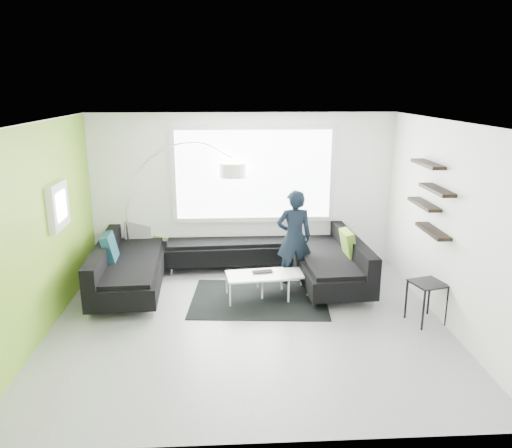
{
  "coord_description": "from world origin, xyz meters",
  "views": [
    {
      "loc": [
        -0.26,
        -6.46,
        3.24
      ],
      "look_at": [
        0.16,
        0.9,
        1.2
      ],
      "focal_mm": 35.0,
      "sensor_mm": 36.0,
      "label": 1
    }
  ],
  "objects_px": {
    "coffee_table": "(270,284)",
    "laptop": "(263,273)",
    "side_table": "(426,302)",
    "arc_lamp": "(126,209)",
    "sectional_sofa": "(230,260)",
    "person": "(294,238)"
  },
  "relations": [
    {
      "from": "person",
      "to": "laptop",
      "type": "distance_m",
      "value": 0.89
    },
    {
      "from": "sectional_sofa",
      "to": "coffee_table",
      "type": "height_order",
      "value": "sectional_sofa"
    },
    {
      "from": "coffee_table",
      "to": "side_table",
      "type": "relative_size",
      "value": 2.05
    },
    {
      "from": "sectional_sofa",
      "to": "person",
      "type": "xyz_separation_m",
      "value": [
        1.07,
        -0.09,
        0.4
      ]
    },
    {
      "from": "laptop",
      "to": "coffee_table",
      "type": "bearing_deg",
      "value": 19.18
    },
    {
      "from": "side_table",
      "to": "person",
      "type": "distance_m",
      "value": 2.35
    },
    {
      "from": "coffee_table",
      "to": "laptop",
      "type": "xyz_separation_m",
      "value": [
        -0.11,
        -0.06,
        0.21
      ]
    },
    {
      "from": "laptop",
      "to": "side_table",
      "type": "bearing_deg",
      "value": -32.92
    },
    {
      "from": "side_table",
      "to": "laptop",
      "type": "xyz_separation_m",
      "value": [
        -2.24,
        0.99,
        0.11
      ]
    },
    {
      "from": "person",
      "to": "laptop",
      "type": "height_order",
      "value": "person"
    },
    {
      "from": "side_table",
      "to": "laptop",
      "type": "distance_m",
      "value": 2.45
    },
    {
      "from": "sectional_sofa",
      "to": "arc_lamp",
      "type": "xyz_separation_m",
      "value": [
        -1.81,
        0.61,
        0.75
      ]
    },
    {
      "from": "sectional_sofa",
      "to": "laptop",
      "type": "xyz_separation_m",
      "value": [
        0.51,
        -0.66,
        0.0
      ]
    },
    {
      "from": "sectional_sofa",
      "to": "laptop",
      "type": "relative_size",
      "value": 12.64
    },
    {
      "from": "coffee_table",
      "to": "sectional_sofa",
      "type": "bearing_deg",
      "value": 130.53
    },
    {
      "from": "side_table",
      "to": "sectional_sofa",
      "type": "bearing_deg",
      "value": 149.16
    },
    {
      "from": "coffee_table",
      "to": "side_table",
      "type": "bearing_deg",
      "value": -32.2
    },
    {
      "from": "coffee_table",
      "to": "arc_lamp",
      "type": "bearing_deg",
      "value": 147.78
    },
    {
      "from": "coffee_table",
      "to": "side_table",
      "type": "xyz_separation_m",
      "value": [
        2.13,
        -1.05,
        0.1
      ]
    },
    {
      "from": "coffee_table",
      "to": "laptop",
      "type": "relative_size",
      "value": 3.48
    },
    {
      "from": "sectional_sofa",
      "to": "laptop",
      "type": "bearing_deg",
      "value": -54.95
    },
    {
      "from": "coffee_table",
      "to": "arc_lamp",
      "type": "distance_m",
      "value": 2.88
    }
  ]
}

